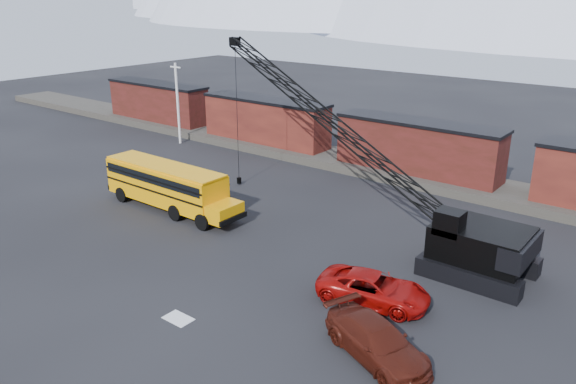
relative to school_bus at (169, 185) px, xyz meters
name	(u,v)px	position (x,y,z in m)	size (l,w,h in m)	color
ground	(229,283)	(10.66, -5.19, -1.79)	(160.00, 160.00, 0.00)	black
gravel_berm	(415,175)	(10.66, 16.81, -1.44)	(120.00, 5.00, 0.70)	#454139
boxcar_west_far	(158,101)	(-21.34, 16.81, 0.97)	(13.70, 3.10, 4.17)	#561A18
boxcar_west_near	(266,120)	(-5.34, 16.81, 0.97)	(13.70, 3.10, 4.17)	#411512
boxcar_mid	(418,147)	(10.66, 16.81, 0.97)	(13.70, 3.10, 4.17)	#561A18
utility_pole	(178,102)	(-13.34, 12.81, 2.36)	(1.40, 0.24, 8.00)	silver
snow_patch	(178,319)	(11.16, -9.19, -1.78)	(1.40, 0.90, 0.02)	silver
school_bus	(169,185)	(0.00, 0.00, 0.00)	(11.65, 2.65, 3.19)	orange
red_pickup	(374,289)	(17.65, -2.25, -1.03)	(2.55, 5.53, 1.54)	#990907
maroon_suv	(377,341)	(19.96, -6.03, -1.00)	(2.21, 5.44, 1.58)	#41130B
crawler_crane	(335,125)	(10.10, 5.41, 4.70)	(23.72, 5.70, 11.58)	black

